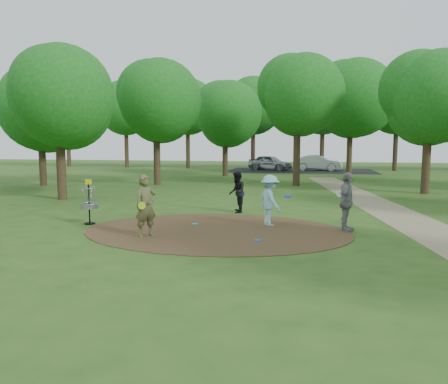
# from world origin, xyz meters

# --- Properties ---
(ground) EXTENTS (100.00, 100.00, 0.00)m
(ground) POSITION_xyz_m (0.00, 0.00, 0.00)
(ground) COLOR #2D5119
(ground) RESTS_ON ground
(dirt_clearing) EXTENTS (8.40, 8.40, 0.02)m
(dirt_clearing) POSITION_xyz_m (0.00, 0.00, 0.01)
(dirt_clearing) COLOR #47301C
(dirt_clearing) RESTS_ON ground
(footpath) EXTENTS (7.55, 39.89, 0.01)m
(footpath) POSITION_xyz_m (6.50, 2.00, 0.01)
(footpath) COLOR #8C7A5B
(footpath) RESTS_ON ground
(parking_lot) EXTENTS (14.00, 8.00, 0.01)m
(parking_lot) POSITION_xyz_m (2.00, 30.00, 0.00)
(parking_lot) COLOR black
(parking_lot) RESTS_ON ground
(player_observer_with_disc) EXTENTS (0.78, 0.80, 1.84)m
(player_observer_with_disc) POSITION_xyz_m (-1.86, -1.23, 0.92)
(player_observer_with_disc) COLOR brown
(player_observer_with_disc) RESTS_ON ground
(player_throwing_with_disc) EXTENTS (1.30, 1.27, 1.71)m
(player_throwing_with_disc) POSITION_xyz_m (1.56, 1.19, 0.85)
(player_throwing_with_disc) COLOR #96D8E0
(player_throwing_with_disc) RESTS_ON ground
(player_walking_with_disc) EXTENTS (0.73, 0.87, 1.63)m
(player_walking_with_disc) POSITION_xyz_m (0.03, 3.68, 0.81)
(player_walking_with_disc) COLOR black
(player_walking_with_disc) RESTS_ON ground
(player_waiting_with_disc) EXTENTS (0.76, 1.17, 1.86)m
(player_waiting_with_disc) POSITION_xyz_m (3.98, 0.71, 0.93)
(player_waiting_with_disc) COLOR gray
(player_waiting_with_disc) RESTS_ON ground
(disc_ground_cyan) EXTENTS (0.22, 0.22, 0.02)m
(disc_ground_cyan) POSITION_xyz_m (-0.94, 0.87, 0.03)
(disc_ground_cyan) COLOR #17ADBA
(disc_ground_cyan) RESTS_ON dirt_clearing
(disc_ground_blue) EXTENTS (0.22, 0.22, 0.02)m
(disc_ground_blue) POSITION_xyz_m (1.44, -1.20, 0.03)
(disc_ground_blue) COLOR blue
(disc_ground_blue) RESTS_ON dirt_clearing
(car_left) EXTENTS (4.72, 3.17, 1.49)m
(car_left) POSITION_xyz_m (-1.07, 30.52, 0.75)
(car_left) COLOR #9B9EA2
(car_left) RESTS_ON ground
(car_right) EXTENTS (4.75, 2.03, 1.52)m
(car_right) POSITION_xyz_m (3.61, 30.42, 0.76)
(car_right) COLOR #B3B5BB
(car_right) RESTS_ON ground
(disc_golf_basket) EXTENTS (0.63, 0.63, 1.54)m
(disc_golf_basket) POSITION_xyz_m (-4.50, 0.30, 0.87)
(disc_golf_basket) COLOR black
(disc_golf_basket) RESTS_ON ground
(tree_ring) EXTENTS (37.87, 45.36, 9.25)m
(tree_ring) POSITION_xyz_m (2.54, 9.38, 5.20)
(tree_ring) COLOR #332316
(tree_ring) RESTS_ON ground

